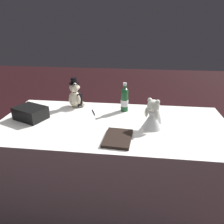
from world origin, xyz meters
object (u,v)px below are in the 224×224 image
(teddy_bear_groom, at_px, (76,96))
(gift_case_black, at_px, (31,113))
(champagne_bottle, at_px, (125,99))
(teddy_bear_bride, at_px, (154,115))
(signing_pen, at_px, (94,112))
(guestbook, at_px, (118,138))

(teddy_bear_groom, distance_m, gift_case_black, 0.46)
(champagne_bottle, bearing_deg, teddy_bear_bride, -51.39)
(champagne_bottle, distance_m, signing_pen, 0.32)
(guestbook, bearing_deg, champagne_bottle, 93.06)
(teddy_bear_groom, xyz_separation_m, champagne_bottle, (0.48, -0.05, 0.01))
(champagne_bottle, xyz_separation_m, guestbook, (-0.01, -0.55, -0.11))
(signing_pen, xyz_separation_m, gift_case_black, (-0.51, -0.19, 0.05))
(teddy_bear_bride, height_order, signing_pen, teddy_bear_bride)
(teddy_bear_bride, distance_m, champagne_bottle, 0.40)
(champagne_bottle, height_order, guestbook, champagne_bottle)
(teddy_bear_bride, xyz_separation_m, signing_pen, (-0.53, 0.23, -0.10))
(guestbook, bearing_deg, signing_pen, 124.69)
(guestbook, bearing_deg, teddy_bear_groom, 132.51)
(teddy_bear_groom, distance_m, champagne_bottle, 0.49)
(teddy_bear_bride, distance_m, gift_case_black, 1.05)
(champagne_bottle, xyz_separation_m, signing_pen, (-0.28, -0.09, -0.11))
(gift_case_black, bearing_deg, teddy_bear_bride, -1.92)
(teddy_bear_bride, relative_size, gift_case_black, 0.80)
(signing_pen, bearing_deg, teddy_bear_groom, 145.85)
(teddy_bear_groom, bearing_deg, guestbook, -51.52)
(gift_case_black, height_order, guestbook, gift_case_black)
(gift_case_black, xyz_separation_m, guestbook, (0.79, -0.27, -0.04))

